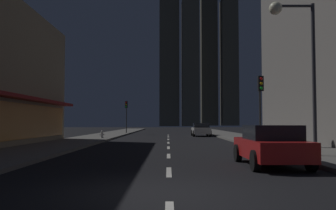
{
  "coord_description": "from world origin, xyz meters",
  "views": [
    {
      "loc": [
        -0.03,
        -7.87,
        1.55
      ],
      "look_at": [
        0.0,
        20.57,
        2.93
      ],
      "focal_mm": 37.93,
      "sensor_mm": 36.0,
      "label": 1
    }
  ],
  "objects_px": {
    "fire_hydrant_far_left": "(102,134)",
    "traffic_light_near_right": "(260,95)",
    "car_parked_far": "(201,129)",
    "traffic_light_far_left": "(126,110)",
    "car_parked_near": "(270,145)",
    "street_lamp_right": "(294,40)"
  },
  "relations": [
    {
      "from": "car_parked_far",
      "to": "street_lamp_right",
      "type": "relative_size",
      "value": 0.64
    },
    {
      "from": "traffic_light_near_right",
      "to": "traffic_light_far_left",
      "type": "bearing_deg",
      "value": 113.45
    },
    {
      "from": "street_lamp_right",
      "to": "traffic_light_far_left",
      "type": "bearing_deg",
      "value": 109.08
    },
    {
      "from": "fire_hydrant_far_left",
      "to": "traffic_light_near_right",
      "type": "bearing_deg",
      "value": -42.53
    },
    {
      "from": "traffic_light_near_right",
      "to": "street_lamp_right",
      "type": "height_order",
      "value": "street_lamp_right"
    },
    {
      "from": "car_parked_near",
      "to": "traffic_light_near_right",
      "type": "relative_size",
      "value": 1.01
    },
    {
      "from": "car_parked_near",
      "to": "traffic_light_far_left",
      "type": "relative_size",
      "value": 1.01
    },
    {
      "from": "fire_hydrant_far_left",
      "to": "traffic_light_far_left",
      "type": "bearing_deg",
      "value": 88.46
    },
    {
      "from": "car_parked_near",
      "to": "car_parked_far",
      "type": "relative_size",
      "value": 1.0
    },
    {
      "from": "car_parked_near",
      "to": "traffic_light_far_left",
      "type": "xyz_separation_m",
      "value": [
        -9.1,
        33.91,
        2.45
      ]
    },
    {
      "from": "car_parked_far",
      "to": "traffic_light_far_left",
      "type": "distance_m",
      "value": 11.95
    },
    {
      "from": "car_parked_far",
      "to": "fire_hydrant_far_left",
      "type": "xyz_separation_m",
      "value": [
        -9.5,
        -7.55,
        -0.29
      ]
    },
    {
      "from": "fire_hydrant_far_left",
      "to": "street_lamp_right",
      "type": "relative_size",
      "value": 0.1
    },
    {
      "from": "car_parked_near",
      "to": "traffic_light_near_right",
      "type": "bearing_deg",
      "value": 77.47
    },
    {
      "from": "car_parked_far",
      "to": "traffic_light_far_left",
      "type": "bearing_deg",
      "value": 141.08
    },
    {
      "from": "car_parked_far",
      "to": "street_lamp_right",
      "type": "bearing_deg",
      "value": -85.78
    },
    {
      "from": "fire_hydrant_far_left",
      "to": "traffic_light_near_right",
      "type": "height_order",
      "value": "traffic_light_near_right"
    },
    {
      "from": "traffic_light_near_right",
      "to": "traffic_light_far_left",
      "type": "height_order",
      "value": "same"
    },
    {
      "from": "car_parked_far",
      "to": "fire_hydrant_far_left",
      "type": "bearing_deg",
      "value": -141.52
    },
    {
      "from": "car_parked_far",
      "to": "traffic_light_far_left",
      "type": "xyz_separation_m",
      "value": [
        -9.1,
        7.35,
        2.45
      ]
    },
    {
      "from": "fire_hydrant_far_left",
      "to": "traffic_light_near_right",
      "type": "xyz_separation_m",
      "value": [
        11.4,
        -10.46,
        2.74
      ]
    },
    {
      "from": "traffic_light_far_left",
      "to": "car_parked_far",
      "type": "bearing_deg",
      "value": -38.92
    }
  ]
}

